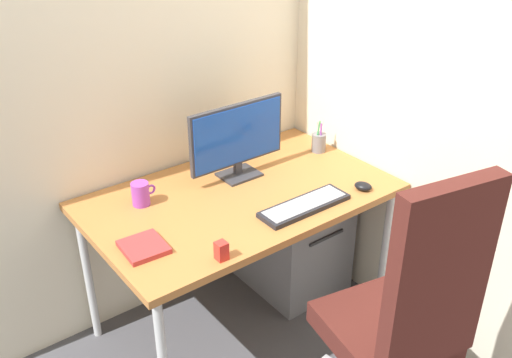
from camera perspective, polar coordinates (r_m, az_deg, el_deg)
ground_plane at (r=3.05m, az=-1.42°, el=-13.82°), size 8.00×8.00×0.00m
wall_back at (r=2.71m, az=-7.50°, el=14.29°), size 2.87×0.04×2.80m
wall_side_right at (r=2.68m, az=13.90°, el=13.53°), size 0.04×2.33×2.80m
desk at (r=2.63m, az=-1.60°, el=-2.46°), size 1.37×0.83×0.76m
office_chair at (r=2.25m, az=14.71°, el=-12.62°), size 0.59×0.61×1.21m
filing_cabinet at (r=3.13m, az=3.61°, el=-5.54°), size 0.45×0.52×0.61m
monitor at (r=2.68m, az=-1.85°, el=4.10°), size 0.51×0.15×0.36m
keyboard at (r=2.50m, az=4.82°, el=-2.64°), size 0.43×0.14×0.02m
mouse at (r=2.67m, az=10.56°, el=-0.70°), size 0.09×0.10×0.04m
pen_holder at (r=2.99m, az=6.24°, el=3.65°), size 0.07×0.07×0.17m
notebook at (r=2.27m, az=-11.07°, el=-6.63°), size 0.17×0.18×0.02m
coffee_mug at (r=2.55m, az=-11.34°, el=-1.44°), size 0.11×0.08×0.11m
desk_clamp_accessory at (r=2.17m, az=-3.45°, el=-7.11°), size 0.04×0.04×0.07m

